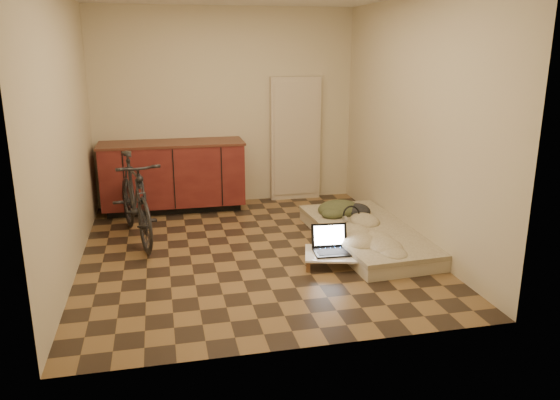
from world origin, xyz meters
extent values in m
cube|color=brown|center=(0.00, 0.00, 0.00)|extent=(3.50, 4.00, 0.00)
cube|color=beige|center=(0.00, 2.00, 1.30)|extent=(3.50, 0.00, 2.60)
cube|color=beige|center=(0.00, -2.00, 1.30)|extent=(3.50, 0.00, 2.60)
cube|color=beige|center=(-1.75, 0.00, 1.30)|extent=(0.00, 4.00, 2.60)
cube|color=beige|center=(1.75, 0.00, 1.30)|extent=(0.00, 4.00, 2.60)
cube|color=black|center=(-0.75, 1.74, 0.05)|extent=(1.70, 0.48, 0.10)
cube|color=#4F1716|center=(-0.75, 1.70, 0.49)|extent=(1.80, 0.60, 0.78)
cube|color=#51291D|center=(-0.75, 1.70, 0.90)|extent=(1.84, 0.62, 0.03)
cube|color=beige|center=(0.95, 1.94, 0.85)|extent=(0.70, 0.10, 1.70)
imported|color=black|center=(-1.20, 0.62, 0.53)|extent=(0.82, 1.70, 1.06)
cube|color=beige|center=(1.30, -0.02, 0.06)|extent=(1.07, 2.06, 0.13)
cube|color=#C2B595|center=(1.30, -0.02, 0.15)|extent=(1.09, 2.08, 0.05)
cube|color=brown|center=(0.43, -0.67, 0.05)|extent=(0.05, 0.05, 0.10)
cube|color=brown|center=(0.53, -0.28, 0.05)|extent=(0.05, 0.05, 0.10)
cube|color=brown|center=(1.07, -0.85, 0.05)|extent=(0.05, 0.05, 0.10)
cube|color=brown|center=(1.17, -0.46, 0.05)|extent=(0.05, 0.05, 0.10)
cube|color=white|center=(0.80, -0.57, 0.11)|extent=(0.82, 0.64, 0.02)
cube|color=black|center=(0.71, -0.56, 0.13)|extent=(0.38, 0.28, 0.02)
cube|color=black|center=(0.72, -0.40, 0.25)|extent=(0.37, 0.10, 0.23)
cube|color=white|center=(0.72, -0.40, 0.25)|extent=(0.31, 0.07, 0.19)
ellipsoid|color=silver|center=(0.99, -0.63, 0.14)|extent=(0.09, 0.11, 0.03)
camera|label=1|loc=(-0.90, -5.36, 2.08)|focal=35.00mm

